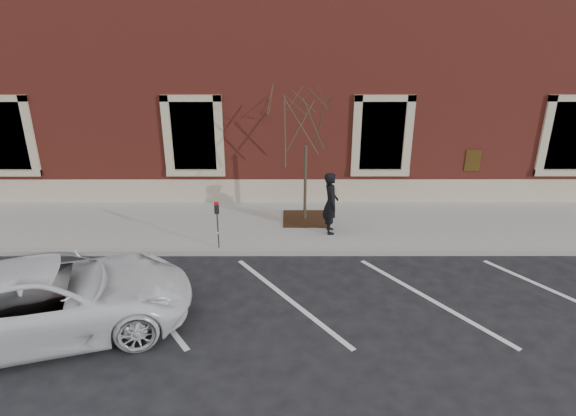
{
  "coord_description": "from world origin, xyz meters",
  "views": [
    {
      "loc": [
        -0.02,
        -11.53,
        5.98
      ],
      "look_at": [
        0.0,
        0.6,
        1.1
      ],
      "focal_mm": 30.0,
      "sensor_mm": 36.0,
      "label": 1
    }
  ],
  "objects_px": {
    "parking_meter": "(217,216)",
    "white_truck": "(52,299)",
    "man": "(331,203)",
    "sapling": "(306,124)"
  },
  "relations": [
    {
      "from": "parking_meter",
      "to": "sapling",
      "type": "xyz_separation_m",
      "value": [
        2.38,
        1.92,
        2.04
      ]
    },
    {
      "from": "white_truck",
      "to": "sapling",
      "type": "bearing_deg",
      "value": -61.06
    },
    {
      "from": "parking_meter",
      "to": "white_truck",
      "type": "distance_m",
      "value": 4.5
    },
    {
      "from": "man",
      "to": "sapling",
      "type": "distance_m",
      "value": 2.36
    },
    {
      "from": "sapling",
      "to": "white_truck",
      "type": "bearing_deg",
      "value": -133.86
    },
    {
      "from": "man",
      "to": "white_truck",
      "type": "bearing_deg",
      "value": 124.85
    },
    {
      "from": "man",
      "to": "sapling",
      "type": "relative_size",
      "value": 0.42
    },
    {
      "from": "white_truck",
      "to": "man",
      "type": "bearing_deg",
      "value": -69.94
    },
    {
      "from": "parking_meter",
      "to": "white_truck",
      "type": "xyz_separation_m",
      "value": [
        -2.82,
        -3.49,
        -0.3
      ]
    },
    {
      "from": "parking_meter",
      "to": "sapling",
      "type": "bearing_deg",
      "value": 25.2
    }
  ]
}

